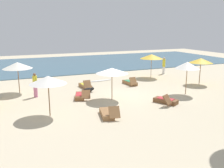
# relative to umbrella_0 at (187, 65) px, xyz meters

# --- Properties ---
(ground_plane) EXTENTS (60.00, 60.00, 0.00)m
(ground_plane) POSITION_rel_umbrella_0_xyz_m (-4.73, 1.18, -2.10)
(ground_plane) COLOR beige
(ocean_water) EXTENTS (48.00, 16.00, 0.06)m
(ocean_water) POSITION_rel_umbrella_0_xyz_m (-4.73, 18.18, -2.07)
(ocean_water) COLOR #3D6075
(ocean_water) RESTS_ON ground_plane
(umbrella_0) EXTENTS (1.75, 1.75, 2.34)m
(umbrella_0) POSITION_rel_umbrella_0_xyz_m (0.00, 0.00, 0.00)
(umbrella_0) COLOR olive
(umbrella_0) RESTS_ON ground_plane
(umbrella_1) EXTENTS (1.96, 1.96, 2.22)m
(umbrella_1) POSITION_rel_umbrella_0_xyz_m (-9.71, -0.68, -0.09)
(umbrella_1) COLOR brown
(umbrella_1) RESTS_ON ground_plane
(umbrella_2) EXTENTS (1.91, 1.91, 2.20)m
(umbrella_2) POSITION_rel_umbrella_0_xyz_m (3.22, 2.15, -0.10)
(umbrella_2) COLOR brown
(umbrella_2) RESTS_ON ground_plane
(umbrella_4) EXTENTS (2.07, 2.07, 2.27)m
(umbrella_4) POSITION_rel_umbrella_0_xyz_m (-10.93, 5.08, -0.06)
(umbrella_4) COLOR brown
(umbrella_4) RESTS_ON ground_plane
(umbrella_6) EXTENTS (2.10, 2.10, 2.11)m
(umbrella_6) POSITION_rel_umbrella_0_xyz_m (-5.37, 0.90, -0.17)
(umbrella_6) COLOR brown
(umbrella_6) RESTS_ON ground_plane
(umbrella_7) EXTENTS (2.15, 2.15, 2.22)m
(umbrella_7) POSITION_rel_umbrella_0_xyz_m (0.96, 6.17, -0.08)
(umbrella_7) COLOR olive
(umbrella_7) RESTS_ON ground_plane
(lounger_1) EXTENTS (0.93, 1.76, 0.71)m
(lounger_1) POSITION_rel_umbrella_0_xyz_m (-6.89, -2.01, -1.93)
(lounger_1) COLOR olive
(lounger_1) RESTS_ON ground_plane
(lounger_2) EXTENTS (1.30, 1.74, 0.72)m
(lounger_2) POSITION_rel_umbrella_0_xyz_m (-2.61, -1.27, -1.92)
(lounger_2) COLOR brown
(lounger_2) RESTS_ON ground_plane
(lounger_3) EXTENTS (0.74, 1.69, 0.74)m
(lounger_3) POSITION_rel_umbrella_0_xyz_m (-2.27, 4.26, -1.92)
(lounger_3) COLOR olive
(lounger_3) RESTS_ON ground_plane
(lounger_4) EXTENTS (1.10, 1.80, 0.66)m
(lounger_4) POSITION_rel_umbrella_0_xyz_m (-7.24, 1.94, -1.92)
(lounger_4) COLOR brown
(lounger_4) RESTS_ON ground_plane
(lounger_5) EXTENTS (0.70, 1.68, 0.74)m
(lounger_5) POSITION_rel_umbrella_0_xyz_m (-6.05, 4.61, -1.92)
(lounger_5) COLOR olive
(lounger_5) RESTS_ON ground_plane
(person_1) EXTENTS (0.43, 0.43, 1.68)m
(person_1) POSITION_rel_umbrella_0_xyz_m (-9.97, 3.48, -1.24)
(person_1) COLOR #D17299
(person_1) RESTS_ON ground_plane
(person_2) EXTENTS (0.35, 0.35, 1.72)m
(person_2) POSITION_rel_umbrella_0_xyz_m (3.15, 7.25, -1.22)
(person_2) COLOR white
(person_2) RESTS_ON ground_plane
(dog) EXTENTS (0.80, 0.37, 0.37)m
(dog) POSITION_rel_umbrella_0_xyz_m (-6.21, 3.25, -1.91)
(dog) COLOR black
(dog) RESTS_ON ground_plane
(surfboard) EXTENTS (2.21, 0.63, 0.07)m
(surfboard) POSITION_rel_umbrella_0_xyz_m (-4.00, 6.63, -2.06)
(surfboard) COLOR silver
(surfboard) RESTS_ON ground_plane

